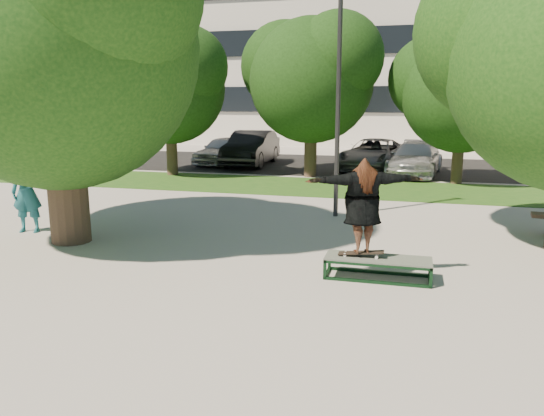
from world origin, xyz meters
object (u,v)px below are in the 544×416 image
(tree_left, at_px, (54,30))
(grind_box, at_px, (378,268))
(bystander, at_px, (27,192))
(car_dark, at_px, (251,148))
(car_silver_a, at_px, (224,150))
(car_silver_b, at_px, (415,159))
(car_grey, at_px, (374,155))
(lamppost, at_px, (338,94))

(tree_left, xyz_separation_m, grind_box, (6.69, -0.88, -4.23))
(bystander, height_order, car_dark, bystander)
(tree_left, xyz_separation_m, bystander, (-1.36, 0.40, -3.47))
(tree_left, relative_size, grind_box, 3.95)
(car_silver_a, bearing_deg, grind_box, -51.48)
(car_silver_b, bearing_deg, car_dark, 177.27)
(grind_box, distance_m, car_grey, 14.29)
(lamppost, xyz_separation_m, grind_box, (1.40, -4.78, -2.96))
(tree_left, height_order, lamppost, tree_left)
(lamppost, height_order, bystander, lamppost)
(bystander, xyz_separation_m, car_dark, (1.33, 13.38, -0.16))
(car_silver_a, distance_m, car_dark, 1.35)
(tree_left, distance_m, bystander, 3.75)
(lamppost, relative_size, car_grey, 1.26)
(tree_left, height_order, car_grey, tree_left)
(lamppost, distance_m, car_dark, 11.46)
(tree_left, height_order, car_silver_b, tree_left)
(car_grey, bearing_deg, lamppost, -81.21)
(car_grey, height_order, car_silver_b, car_grey)
(car_grey, distance_m, car_silver_b, 1.98)
(car_dark, bearing_deg, lamppost, -63.16)
(tree_left, bearing_deg, car_grey, 67.28)
(car_silver_a, relative_size, car_dark, 0.81)
(car_dark, height_order, car_grey, car_dark)
(tree_left, bearing_deg, lamppost, 36.42)
(car_silver_a, bearing_deg, car_silver_b, 0.77)
(bystander, relative_size, car_dark, 0.39)
(lamppost, bearing_deg, grind_box, -73.69)
(car_grey, bearing_deg, grind_box, -74.97)
(car_silver_a, bearing_deg, car_dark, 9.90)
(car_dark, relative_size, car_grey, 0.99)
(lamppost, distance_m, car_silver_b, 9.09)
(car_dark, xyz_separation_m, car_grey, (5.63, -0.41, -0.12))
(lamppost, bearing_deg, tree_left, -143.58)
(car_silver_a, height_order, car_grey, car_grey)
(car_dark, xyz_separation_m, car_silver_b, (7.37, -1.37, -0.13))
(grind_box, distance_m, car_dark, 16.13)
(lamppost, relative_size, bystander, 3.22)
(tree_left, relative_size, car_silver_b, 1.56)
(lamppost, distance_m, bystander, 7.84)
(car_silver_a, xyz_separation_m, car_grey, (6.97, -0.41, 0.01))
(car_silver_b, bearing_deg, car_silver_a, 178.90)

